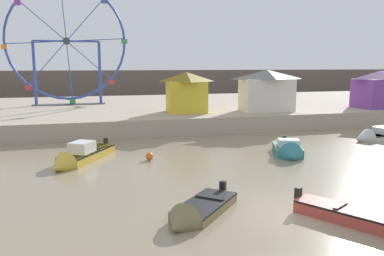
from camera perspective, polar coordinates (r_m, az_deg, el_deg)
ground_plane at (r=15.37m, az=13.24°, el=-11.61°), size 240.00×240.00×0.00m
quay_promenade at (r=41.63m, az=-5.47°, el=2.51°), size 110.00×23.94×1.31m
distant_town_skyline at (r=64.54m, az=-9.05°, el=6.13°), size 140.00×3.00×4.40m
motorboat_pale_grey at (r=31.86m, az=24.95°, el=-1.00°), size 5.90×2.49×1.33m
motorboat_teal_painted at (r=24.38m, az=13.55°, el=-3.15°), size 2.62×3.85×1.42m
motorboat_mustard_yellow at (r=22.94m, az=-15.74°, el=-3.93°), size 3.93×5.40×1.49m
motorboat_olive_wood at (r=14.39m, az=0.46°, el=-11.96°), size 3.62×3.81×1.24m
motorboat_faded_red at (r=14.77m, az=24.89°, el=-12.03°), size 3.49×4.97×1.04m
ferris_wheel_blue_frame at (r=42.39m, az=-17.33°, el=11.36°), size 11.89×1.20×12.07m
carnival_booth_white_ticket at (r=35.64m, az=10.53°, el=5.34°), size 4.86×2.83×3.55m
carnival_booth_purple_stall at (r=41.58m, az=25.00°, el=5.09°), size 4.48×3.79×3.45m
carnival_booth_yellow_awning at (r=34.10m, az=-0.81°, el=5.20°), size 3.71×3.45×3.39m
mooring_buoy_orange at (r=22.86m, az=-6.04°, el=-3.99°), size 0.44×0.44×0.44m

